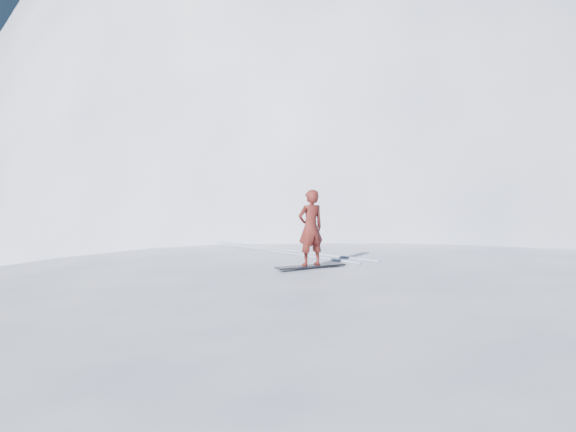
% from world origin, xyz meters
% --- Properties ---
extents(ground, '(400.00, 400.00, 0.00)m').
position_xyz_m(ground, '(0.00, 0.00, 0.00)').
color(ground, white).
rests_on(ground, ground).
extents(near_ridge, '(36.00, 28.00, 4.80)m').
position_xyz_m(near_ridge, '(1.00, 3.00, 0.00)').
color(near_ridge, white).
rests_on(near_ridge, ground).
extents(summit_peak, '(60.00, 56.00, 56.00)m').
position_xyz_m(summit_peak, '(22.00, 26.00, 0.00)').
color(summit_peak, white).
rests_on(summit_peak, ground).
extents(peak_shoulder, '(28.00, 24.00, 18.00)m').
position_xyz_m(peak_shoulder, '(10.00, 20.00, 0.00)').
color(peak_shoulder, white).
rests_on(peak_shoulder, ground).
extents(wind_bumps, '(16.00, 14.40, 1.00)m').
position_xyz_m(wind_bumps, '(-0.56, 2.12, 0.00)').
color(wind_bumps, white).
rests_on(wind_bumps, ground).
extents(snowboard, '(1.72, 0.41, 0.03)m').
position_xyz_m(snowboard, '(-1.74, 1.45, 2.41)').
color(snowboard, black).
rests_on(snowboard, near_ridge).
extents(snowboarder, '(0.65, 0.45, 1.72)m').
position_xyz_m(snowboarder, '(-1.74, 1.45, 3.29)').
color(snowboarder, maroon).
rests_on(snowboarder, snowboard).
extents(board_tracks, '(1.63, 5.93, 0.04)m').
position_xyz_m(board_tracks, '(-0.73, 4.23, 2.42)').
color(board_tracks, silver).
rests_on(board_tracks, ground).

